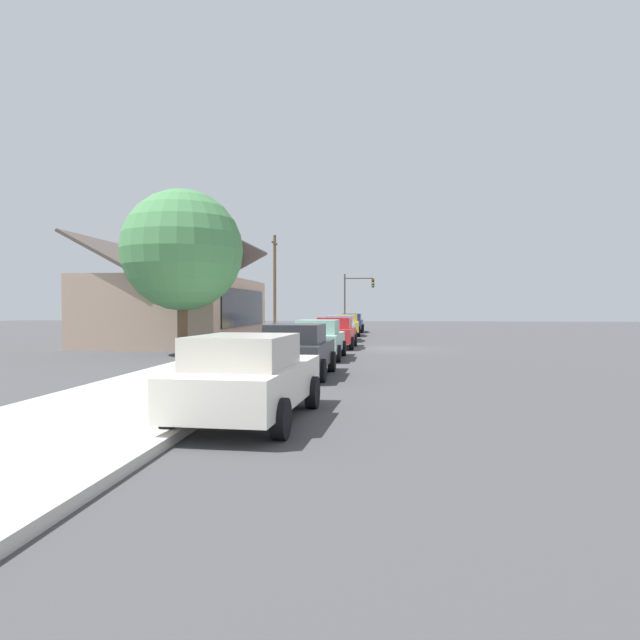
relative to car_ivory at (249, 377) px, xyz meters
name	(u,v)px	position (x,y,z in m)	size (l,w,h in m)	color
ground_plane	(387,349)	(18.87, -2.77, -0.81)	(120.00, 120.00, 0.00)	#424244
sidewalk_curb	(279,346)	(18.87, 2.83, -0.73)	(60.00, 4.20, 0.16)	beige
car_ivory	(249,377)	(0.00, 0.00, 0.00)	(4.65, 2.22, 1.59)	silver
car_charcoal	(298,350)	(6.79, 0.09, 0.00)	(4.42, 2.06, 1.59)	#2D3035
car_seafoam	(319,339)	(12.77, 0.07, 0.00)	(4.53, 2.00, 1.59)	#9ED1BC
car_cherry	(336,332)	(19.03, -0.12, 0.00)	(4.54, 2.09, 1.59)	red
car_skyblue	(340,328)	(25.74, 0.11, 0.00)	(4.64, 2.27, 1.59)	#8CB7E0
car_mustard	(346,325)	(31.94, 0.10, 0.00)	(4.77, 2.24, 1.59)	gold
car_navy	(352,323)	(38.08, -0.05, 0.00)	(4.83, 1.95, 1.59)	navy
storefront_building	(181,309)	(22.10, 9.21, 1.21)	(12.75, 7.86, 5.90)	tan
shade_tree	(182,251)	(13.94, 6.21, 3.76)	(5.27, 5.27, 7.22)	brown
traffic_light_main	(356,293)	(42.37, -0.23, 2.68)	(0.37, 2.79, 5.20)	#383833
utility_pole_wooden	(275,283)	(31.76, 5.43, 3.11)	(1.80, 0.24, 7.50)	brown
fire_hydrant_red	(287,346)	(13.10, 1.43, -0.32)	(0.22, 0.22, 0.71)	red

